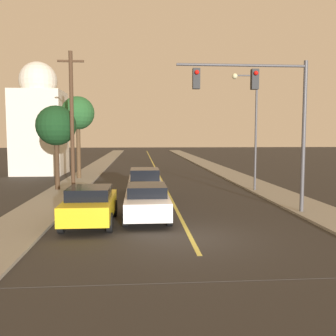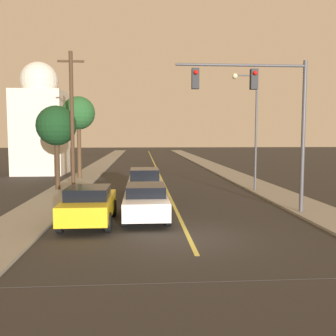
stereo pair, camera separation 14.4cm
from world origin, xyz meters
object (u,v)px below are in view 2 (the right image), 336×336
Objects in this scene: car_near_lane_second at (145,183)px; utility_pole_left at (72,120)px; streetlamp_right at (251,116)px; domed_building_left at (40,122)px; car_near_lane_front at (146,200)px; traffic_signal_mast at (264,104)px; tree_left_near at (56,126)px; car_outer_lane_front at (89,204)px; tree_left_far at (78,114)px.

car_near_lane_second is 0.58× the size of utility_pole_left.
streetlamp_right is 0.72× the size of domed_building_left.
utility_pole_left is 13.46m from domed_building_left.
utility_pole_left is at bearing 121.33° from car_near_lane_front.
car_near_lane_second is 0.67× the size of streetlamp_right.
traffic_signal_mast is 0.80× the size of utility_pole_left.
car_near_lane_front is 0.57× the size of utility_pole_left.
car_near_lane_front is 10.78m from tree_left_near.
car_outer_lane_front is at bearing -75.73° from utility_pole_left.
tree_left_near is 0.52× the size of domed_building_left.
car_near_lane_front is 0.91× the size of tree_left_near.
car_outer_lane_front is 9.29m from utility_pole_left.
car_outer_lane_front is at bearing -170.41° from traffic_signal_mast.
domed_building_left reaches higher than tree_left_near.
car_outer_lane_front is 0.52× the size of utility_pole_left.
traffic_signal_mast is 0.92× the size of streetlamp_right.
streetlamp_right reaches higher than traffic_signal_mast.
streetlamp_right is at bearing 13.23° from car_near_lane_second.
tree_left_far reaches higher than tree_left_near.
traffic_signal_mast is at bearing 3.95° from car_near_lane_front.
domed_building_left is at bearing 127.72° from traffic_signal_mast.
car_near_lane_second is at bearing 70.51° from car_outer_lane_front.
tree_left_near is (-11.04, 8.13, -0.84)m from traffic_signal_mast.
domed_building_left is (-3.93, 11.22, 0.63)m from tree_left_near.
car_outer_lane_front is at bearing -109.49° from car_near_lane_second.
streetlamp_right is at bearing 0.02° from utility_pole_left.
car_outer_lane_front is 8.91m from traffic_signal_mast.
utility_pole_left is at bearing 160.21° from car_near_lane_second.
streetlamp_right reaches higher than car_near_lane_second.
car_outer_lane_front is at bearing -158.32° from car_near_lane_front.
traffic_signal_mast is 7.08m from streetlamp_right.
streetlamp_right is (6.81, 7.30, 4.06)m from car_near_lane_front.
car_near_lane_front is 10.78m from streetlamp_right.
tree_left_far is 0.64× the size of domed_building_left.
car_near_lane_front is 6.88m from traffic_signal_mast.
utility_pole_left is at bearing 104.27° from car_outer_lane_front.
car_near_lane_second reaches higher than car_near_lane_front.
streetlamp_right is 11.25m from utility_pole_left.
traffic_signal_mast is 1.03× the size of tree_left_far.
traffic_signal_mast is (7.72, 1.30, 4.25)m from car_outer_lane_front.
car_near_lane_second is 8.06m from streetlamp_right.
car_outer_lane_front is 12.96m from streetlamp_right.
car_near_lane_second reaches higher than car_outer_lane_front.
streetlamp_right is (6.81, 1.60, 4.00)m from car_near_lane_second.
car_near_lane_second is at bearing -19.79° from utility_pole_left.
tree_left_near is at bearing -70.69° from domed_building_left.
domed_building_left reaches higher than car_near_lane_front.
domed_building_left is at bearing 142.87° from streetlamp_right.
car_near_lane_second is (0.00, 5.70, 0.07)m from car_near_lane_front.
car_outer_lane_front is 0.67× the size of tree_left_far.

